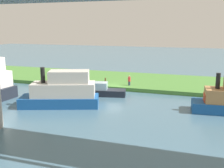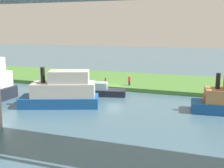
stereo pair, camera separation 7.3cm
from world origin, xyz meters
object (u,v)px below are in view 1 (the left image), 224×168
at_px(mooring_post, 105,81).
at_px(skiff_small, 104,91).
at_px(riverboat_paddlewheel, 62,92).
at_px(person_on_bank, 129,80).

height_order(mooring_post, skiff_small, skiff_small).
relative_size(riverboat_paddlewheel, skiff_small, 1.66).
xyz_separation_m(person_on_bank, skiff_small, (2.05, 4.46, -0.61)).
relative_size(person_on_bank, riverboat_paddlewheel, 0.16).
height_order(riverboat_paddlewheel, skiff_small, riverboat_paddlewheel).
bearing_deg(riverboat_paddlewheel, mooring_post, -96.86).
distance_m(person_on_bank, skiff_small, 4.95).
bearing_deg(mooring_post, riverboat_paddlewheel, 83.14).
xyz_separation_m(mooring_post, skiff_small, (-1.48, 4.68, -0.30)).
bearing_deg(skiff_small, mooring_post, -72.42).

